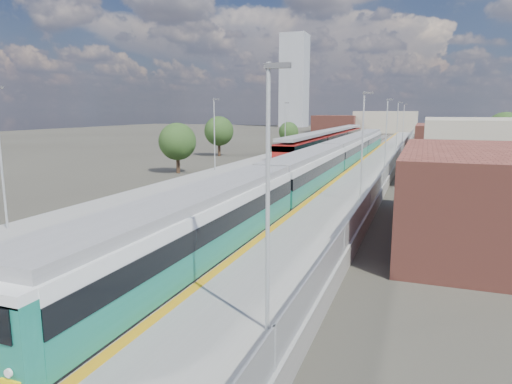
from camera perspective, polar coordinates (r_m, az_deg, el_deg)
The scene contains 12 objects.
ground at distance 61.03m, azimuth 10.14°, elevation 3.17°, with size 320.00×320.00×0.00m, color #47443A.
ballast_bed at distance 63.89m, azimuth 8.55°, elevation 3.55°, with size 10.50×155.00×0.06m, color #565451.
tracks at distance 65.40m, azimuth 9.37°, elevation 3.75°, with size 8.96×160.00×0.17m.
platform_right at distance 62.75m, azimuth 15.32°, elevation 3.65°, with size 4.70×155.00×8.52m.
platform_left at distance 65.53m, azimuth 2.72°, elevation 4.25°, with size 4.30×155.00×8.52m.
buildings at distance 151.06m, azimuth 9.47°, elevation 11.34°, with size 72.00×185.50×40.00m.
green_train at distance 48.24m, azimuth 9.32°, elevation 4.07°, with size 2.91×81.11×3.21m.
red_train at distance 84.51m, azimuth 9.30°, elevation 6.60°, with size 2.94×59.60×3.71m.
tree_a at distance 53.96m, azimuth -9.80°, elevation 6.22°, with size 4.34×4.34×5.88m.
tree_b at distance 73.64m, azimuth -4.65°, elevation 7.59°, with size 4.69×4.69×6.36m.
tree_c at distance 88.21m, azimuth 4.10°, elevation 7.51°, with size 3.77×3.77×5.11m.
tree_d at distance 69.13m, azimuth 28.65°, elevation 6.61°, with size 5.23×5.23×7.08m.
Camera 1 is at (10.56, -9.67, 7.27)m, focal length 32.00 mm.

